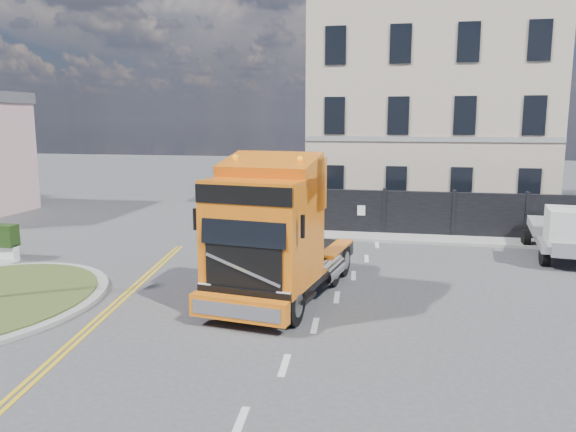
# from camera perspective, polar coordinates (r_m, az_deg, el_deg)

# --- Properties ---
(ground) EXTENTS (120.00, 120.00, 0.00)m
(ground) POSITION_cam_1_polar(r_m,az_deg,el_deg) (17.53, -4.58, -7.25)
(ground) COLOR #424244
(ground) RESTS_ON ground
(hoarding_fence) EXTENTS (18.80, 0.25, 2.00)m
(hoarding_fence) POSITION_cam_1_polar(r_m,az_deg,el_deg) (25.52, 15.44, 0.13)
(hoarding_fence) COLOR black
(hoarding_fence) RESTS_ON ground
(georgian_building) EXTENTS (12.30, 10.30, 12.80)m
(georgian_building) POSITION_cam_1_polar(r_m,az_deg,el_deg) (32.64, 13.93, 10.65)
(georgian_building) COLOR #C1B19A
(georgian_building) RESTS_ON ground
(pavement_far) EXTENTS (20.00, 1.60, 0.12)m
(pavement_far) POSITION_cam_1_polar(r_m,az_deg,el_deg) (24.77, 14.22, -2.31)
(pavement_far) COLOR gray
(pavement_far) RESTS_ON ground
(truck) EXTENTS (3.55, 7.13, 4.09)m
(truck) POSITION_cam_1_polar(r_m,az_deg,el_deg) (15.61, -1.54, -2.40)
(truck) COLOR black
(truck) RESTS_ON ground
(flatbed_pickup) EXTENTS (2.57, 5.16, 2.06)m
(flatbed_pickup) POSITION_cam_1_polar(r_m,az_deg,el_deg) (22.54, 26.84, -1.54)
(flatbed_pickup) COLOR slate
(flatbed_pickup) RESTS_ON ground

